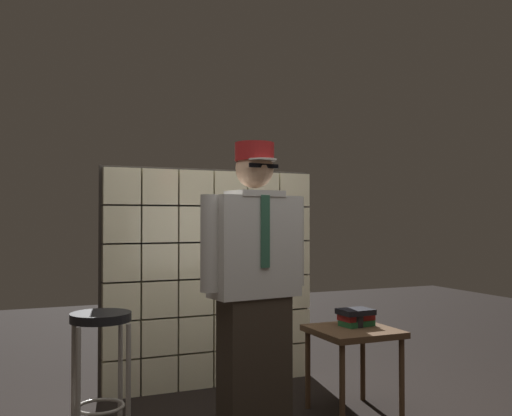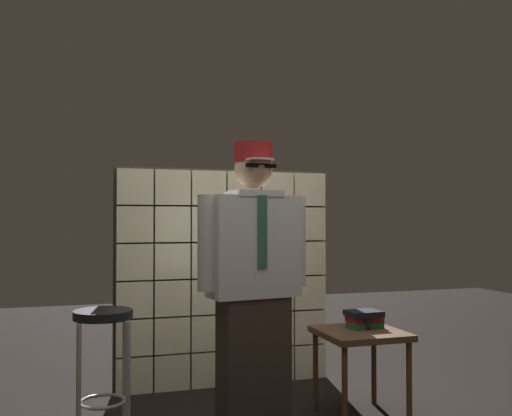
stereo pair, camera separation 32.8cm
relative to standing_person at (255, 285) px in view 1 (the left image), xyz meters
name	(u,v)px [view 1 (the left image)]	position (x,y,z in m)	size (l,w,h in m)	color
glass_block_wall	(212,278)	(0.11, 1.11, -0.07)	(1.69, 0.10, 1.69)	beige
standing_person	(255,285)	(0.00, 0.00, 0.00)	(0.69, 0.33, 1.73)	#382D23
bar_stool	(101,347)	(-0.83, 0.26, -0.34)	(0.34, 0.34, 0.75)	black
side_table	(353,340)	(0.77, 0.15, -0.41)	(0.52, 0.52, 0.56)	#513823
book_stack	(356,317)	(0.83, 0.21, -0.28)	(0.24, 0.19, 0.12)	#1E592D
coffee_mug	(358,320)	(0.82, 0.17, -0.29)	(0.13, 0.08, 0.09)	black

